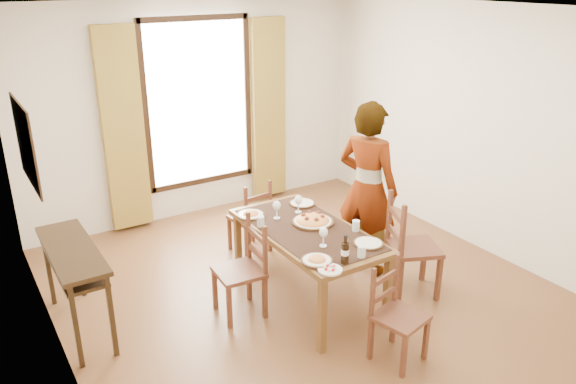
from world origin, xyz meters
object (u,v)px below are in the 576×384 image
console_table (73,260)px  dining_table (307,236)px  man (367,189)px  pasta_platter (313,218)px

console_table → dining_table: bearing=-19.1°
man → pasta_platter: size_ratio=4.57×
console_table → pasta_platter: (2.08, -0.60, 0.12)m
console_table → dining_table: console_table is taller
console_table → pasta_platter: pasta_platter is taller
pasta_platter → dining_table: bearing=-145.0°
dining_table → pasta_platter: bearing=35.0°
pasta_platter → console_table: bearing=163.8°
dining_table → console_table: bearing=160.9°
console_table → man: size_ratio=0.66×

